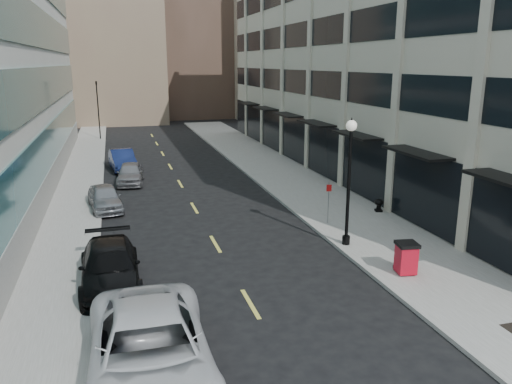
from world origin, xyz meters
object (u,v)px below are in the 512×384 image
car_blue_sedan (122,160)px  car_grey_sedan (130,173)px  car_white_van (150,352)px  car_black_pickup (110,267)px  lamppost (349,171)px  traffic_signal (96,85)px  car_silver_sedan (105,198)px  trash_bin (406,257)px  urn_planter (379,204)px  sign_post (329,196)px

car_blue_sedan → car_grey_sedan: bearing=-91.3°
car_white_van → car_blue_sedan: 27.30m
car_black_pickup → car_white_van: bearing=-82.1°
lamppost → traffic_signal: bearing=107.0°
car_silver_sedan → trash_bin: size_ratio=3.30×
lamppost → urn_planter: lamppost is taller
car_grey_sedan → car_blue_sedan: bearing=100.5°
car_black_pickup → car_silver_sedan: car_black_pickup is taller
car_blue_sedan → sign_post: sign_post is taller
car_grey_sedan → lamppost: size_ratio=0.75×
car_white_van → car_grey_sedan: bearing=90.0°
car_grey_sedan → sign_post: 15.11m
car_black_pickup → car_blue_sedan: size_ratio=1.10×
car_grey_sedan → sign_post: sign_post is taller
car_white_van → car_blue_sedan: bearing=91.0°
lamppost → urn_planter: size_ratio=8.20×
car_black_pickup → sign_post: size_ratio=2.44×
car_grey_sedan → trash_bin: car_grey_sedan is taller
car_black_pickup → traffic_signal: bearing=90.5°
car_grey_sedan → sign_post: (9.13, -12.01, 0.83)m
traffic_signal → car_blue_sedan: (1.90, -16.21, -4.94)m
traffic_signal → car_black_pickup: 37.58m
sign_post → car_white_van: bearing=-117.9°
car_blue_sedan → sign_post: bearing=-66.5°
car_black_pickup → sign_post: (10.47, 4.23, 0.79)m
car_blue_sedan → car_black_pickup: bearing=-98.6°
car_white_van → lamppost: 12.04m
traffic_signal → trash_bin: traffic_signal is taller
car_silver_sedan → car_grey_sedan: car_grey_sedan is taller
car_grey_sedan → urn_planter: car_grey_sedan is taller
car_black_pickup → urn_planter: size_ratio=7.57×
sign_post → urn_planter: sign_post is taller
trash_bin → lamppost: 4.46m
car_blue_sedan → lamppost: (9.09, -19.77, 2.67)m
car_black_pickup → urn_planter: (13.95, 5.36, -0.19)m
traffic_signal → lamppost: 37.69m
traffic_signal → car_grey_sedan: (2.30, -21.00, -5.00)m
traffic_signal → car_blue_sedan: traffic_signal is taller
car_silver_sedan → lamppost: 13.93m
car_silver_sedan → car_black_pickup: bearing=-96.0°
car_black_pickup → car_silver_sedan: 10.25m
car_grey_sedan → urn_planter: size_ratio=6.12×
car_black_pickup → car_grey_sedan: size_ratio=1.24×
car_white_van → trash_bin: size_ratio=5.34×
car_blue_sedan → urn_planter: bearing=-56.4°
car_white_van → car_black_pickup: bearing=99.7°
car_silver_sedan → car_blue_sedan: 10.86m
car_black_pickup → urn_planter: car_black_pickup is taller
car_blue_sedan → trash_bin: car_blue_sedan is taller
lamppost → sign_post: lamppost is taller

